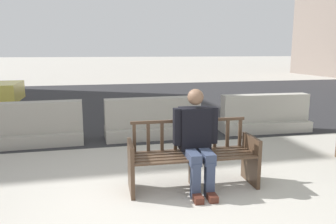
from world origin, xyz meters
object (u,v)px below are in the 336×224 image
at_px(jersey_barrier_left, 29,128).
at_px(jersey_barrier_right, 265,116).
at_px(jersey_barrier_centre, 153,121).
at_px(street_bench, 193,158).
at_px(seated_person, 197,138).

relative_size(jersey_barrier_left, jersey_barrier_right, 1.00).
xyz_separation_m(jersey_barrier_centre, jersey_barrier_left, (-2.43, -0.05, 0.00)).
distance_m(street_bench, seated_person, 0.30).
xyz_separation_m(street_bench, jersey_barrier_centre, (-0.05, 2.63, -0.06)).
distance_m(street_bench, jersey_barrier_centre, 2.64).
relative_size(street_bench, jersey_barrier_centre, 0.84).
height_order(jersey_barrier_left, jersey_barrier_right, same).
distance_m(seated_person, jersey_barrier_left, 3.67).
bearing_deg(jersey_barrier_left, jersey_barrier_centre, 1.06).
height_order(street_bench, jersey_barrier_right, street_bench).
bearing_deg(seated_person, jersey_barrier_centre, 91.83).
xyz_separation_m(street_bench, jersey_barrier_right, (2.50, 2.61, -0.06)).
height_order(street_bench, jersey_barrier_left, street_bench).
bearing_deg(jersey_barrier_centre, jersey_barrier_left, -178.94).
xyz_separation_m(jersey_barrier_left, jersey_barrier_right, (4.99, 0.02, 0.00)).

